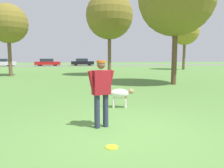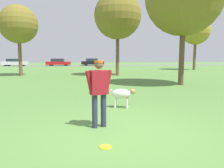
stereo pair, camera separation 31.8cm
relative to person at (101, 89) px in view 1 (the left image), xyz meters
name	(u,v)px [view 1 (the left image)]	position (x,y,z in m)	size (l,w,h in m)	color
ground_plane	(124,133)	(0.43, -0.45, -0.92)	(120.00, 120.00, 0.00)	#56843D
far_road_strip	(78,66)	(0.43, 36.06, -0.91)	(120.00, 6.00, 0.01)	slate
person	(101,89)	(0.00, 0.00, 0.00)	(0.65, 0.33, 1.57)	#2D334C
dog	(121,94)	(0.88, 1.88, -0.48)	(0.97, 0.49, 0.63)	silver
frisbee	(112,147)	(0.03, -1.19, -0.91)	(0.23, 0.23, 0.02)	yellow
tree_far_right	(185,31)	(13.51, 21.26, 3.97)	(3.55, 3.55, 6.70)	brown
tree_far_left	(8,24)	(-5.85, 14.91, 3.46)	(3.25, 3.25, 6.02)	brown
tree_mid_center	(109,16)	(2.58, 14.17, 4.24)	(4.06, 4.06, 7.20)	brown
parked_car_white	(2,63)	(-12.80, 36.24, -0.27)	(4.33, 1.87, 1.31)	white
parked_car_red	(48,62)	(-5.10, 36.41, -0.28)	(4.46, 1.87, 1.31)	red
parked_car_black	(82,62)	(1.18, 36.35, -0.26)	(4.20, 1.80, 1.34)	black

